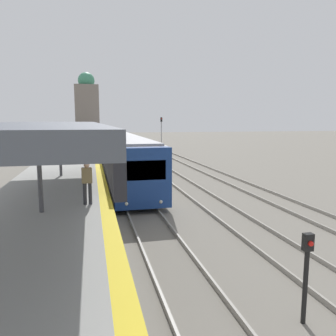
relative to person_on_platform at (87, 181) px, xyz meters
The scene contains 6 objects.
platform_canopy 2.74m from the person_on_platform, 153.72° to the right, with size 4.00×20.32×3.19m.
person_on_platform is the anchor object (origin of this frame).
train_near 35.47m from the person_on_platform, 86.10° to the left, with size 2.60×68.22×3.15m.
signal_post_near 8.62m from the person_on_platform, 59.17° to the right, with size 0.20×0.21×1.95m.
signal_mast_far 39.62m from the person_on_platform, 73.69° to the left, with size 0.28×0.29×4.77m.
distant_domed_building 46.80m from the person_on_platform, 90.29° to the left, with size 4.00×4.00×12.49m.
Camera 1 is at (-2.22, -1.12, 4.20)m, focal length 35.00 mm.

